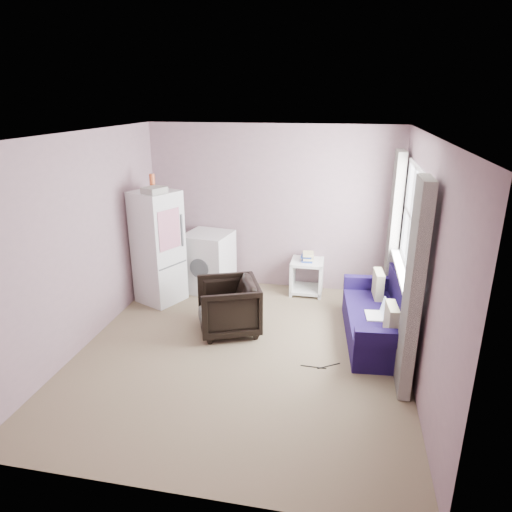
{
  "coord_description": "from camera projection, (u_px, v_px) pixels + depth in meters",
  "views": [
    {
      "loc": [
        1.08,
        -4.61,
        2.86
      ],
      "look_at": [
        0.05,
        0.6,
        1.0
      ],
      "focal_mm": 32.0,
      "sensor_mm": 36.0,
      "label": 1
    }
  ],
  "objects": [
    {
      "name": "sofa",
      "position": [
        383.0,
        320.0,
        5.59
      ],
      "size": [
        0.89,
        1.72,
        0.74
      ],
      "rotation": [
        0.0,
        0.0,
        0.08
      ],
      "color": "#1A0F44",
      "rests_on": "ground"
    },
    {
      "name": "fridge",
      "position": [
        158.0,
        247.0,
        6.52
      ],
      "size": [
        0.74,
        0.74,
        1.86
      ],
      "rotation": [
        0.0,
        0.0,
        -0.44
      ],
      "color": "silver",
      "rests_on": "ground"
    },
    {
      "name": "washing_machine",
      "position": [
        209.0,
        261.0,
        7.0
      ],
      "size": [
        0.74,
        0.74,
        0.91
      ],
      "rotation": [
        0.0,
        0.0,
        -0.16
      ],
      "color": "silver",
      "rests_on": "ground"
    },
    {
      "name": "armchair",
      "position": [
        228.0,
        304.0,
        5.77
      ],
      "size": [
        0.91,
        0.94,
        0.76
      ],
      "primitive_type": "imported",
      "rotation": [
        0.0,
        0.0,
        -1.19
      ],
      "color": "black",
      "rests_on": "ground"
    },
    {
      "name": "floor_cables",
      "position": [
        321.0,
        366.0,
        5.1
      ],
      "size": [
        0.44,
        0.17,
        0.01
      ],
      "rotation": [
        0.0,
        0.0,
        0.31
      ],
      "color": "black",
      "rests_on": "ground"
    },
    {
      "name": "room",
      "position": [
        243.0,
        252.0,
        5.0
      ],
      "size": [
        3.84,
        4.24,
        2.54
      ],
      "color": "#817055",
      "rests_on": "ground"
    },
    {
      "name": "window_dressing",
      "position": [
        402.0,
        254.0,
        5.37
      ],
      "size": [
        0.17,
        2.62,
        2.18
      ],
      "color": "white",
      "rests_on": "ground"
    },
    {
      "name": "side_table",
      "position": [
        307.0,
        274.0,
        6.94
      ],
      "size": [
        0.48,
        0.48,
        0.65
      ],
      "rotation": [
        0.0,
        0.0,
        -0.0
      ],
      "color": "white",
      "rests_on": "ground"
    }
  ]
}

